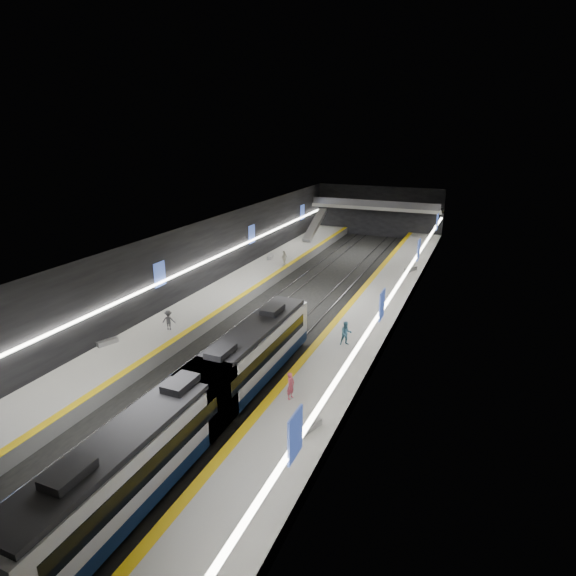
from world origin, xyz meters
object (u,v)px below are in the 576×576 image
at_px(escalator, 315,225).
at_px(bench_right_far, 411,269).
at_px(train, 204,396).
at_px(bench_left_near, 108,342).
at_px(bench_right_near, 308,427).
at_px(passenger_left_b, 169,320).
at_px(passenger_right_b, 346,334).
at_px(bench_left_far, 270,257).
at_px(passenger_right_a, 291,386).
at_px(passenger_left_a, 284,258).

relative_size(escalator, bench_right_far, 4.30).
bearing_deg(train, bench_left_near, 156.54).
bearing_deg(train, bench_right_near, 8.30).
bearing_deg(passenger_left_b, passenger_right_b, 172.24).
bearing_deg(bench_left_far, bench_right_near, -77.21).
relative_size(bench_left_far, bench_right_near, 1.10).
relative_size(bench_right_near, passenger_left_b, 1.08).
relative_size(bench_left_near, passenger_right_b, 0.85).
bearing_deg(bench_right_near, passenger_right_a, 148.81).
distance_m(bench_left_far, passenger_right_b, 26.29).
relative_size(train, bench_right_far, 14.34).
bearing_deg(passenger_right_b, bench_left_near, 171.09).
height_order(passenger_left_a, passenger_left_b, passenger_left_a).
distance_m(bench_right_near, passenger_left_a, 33.08).
height_order(train, bench_right_near, train).
relative_size(bench_right_far, passenger_left_b, 1.12).
xyz_separation_m(escalator, bench_left_near, (-2.00, -41.48, -1.70)).
relative_size(train, passenger_left_b, 16.02).
bearing_deg(bench_right_far, passenger_right_b, -68.85).
bearing_deg(passenger_left_a, bench_right_far, 111.57).
xyz_separation_m(bench_left_far, passenger_right_a, (15.08, -29.57, 0.64)).
xyz_separation_m(bench_left_near, passenger_left_b, (2.66, 4.23, 0.64)).
bearing_deg(bench_left_near, bench_right_far, 79.17).
distance_m(passenger_right_a, passenger_right_b, 8.80).
bearing_deg(escalator, bench_left_near, -92.76).
relative_size(train, bench_right_near, 14.87).
bearing_deg(passenger_right_a, passenger_left_b, 73.78).
distance_m(escalator, passenger_right_b, 37.51).
bearing_deg(bench_right_near, passenger_left_b, 170.68).
bearing_deg(passenger_right_a, bench_left_far, 34.72).
bearing_deg(passenger_left_b, bench_left_near, 38.80).
height_order(train, passenger_right_b, train).
distance_m(train, passenger_left_b, 13.28).
bearing_deg(escalator, bench_right_near, -70.61).
height_order(bench_left_far, bench_right_near, bench_left_far).
bearing_deg(passenger_left_b, bench_left_far, -104.75).
distance_m(train, bench_left_far, 34.93).
relative_size(bench_left_far, passenger_right_b, 1.04).
xyz_separation_m(train, bench_left_near, (-12.00, 5.21, -1.00)).
relative_size(train, passenger_left_a, 14.38).
xyz_separation_m(escalator, bench_right_near, (16.12, -45.80, -1.68)).
bearing_deg(bench_left_far, passenger_left_a, -54.13).
height_order(bench_right_near, passenger_left_a, passenger_left_a).
height_order(bench_left_near, bench_right_near, bench_right_near).
xyz_separation_m(bench_right_near, bench_right_far, (0.14, 33.43, 0.01)).
relative_size(bench_right_near, passenger_left_a, 0.97).
distance_m(bench_right_far, passenger_left_b, 29.37).
distance_m(bench_left_near, bench_right_near, 18.62).
bearing_deg(bench_left_near, train, -2.21).
distance_m(passenger_right_b, passenger_left_a, 22.60).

